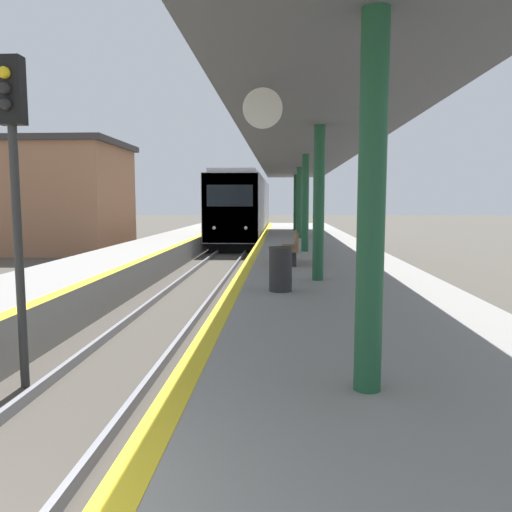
% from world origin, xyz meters
% --- Properties ---
extents(train, '(2.87, 17.96, 4.34)m').
position_xyz_m(train, '(0.00, 31.75, 2.21)').
color(train, black).
rests_on(train, ground).
extents(signal_near, '(0.36, 0.31, 4.56)m').
position_xyz_m(signal_near, '(-1.05, 4.86, 3.19)').
color(signal_near, '#2D2D2D').
rests_on(signal_near, ground).
extents(station_canopy, '(3.60, 32.77, 3.59)m').
position_xyz_m(station_canopy, '(3.41, 15.80, 4.31)').
color(station_canopy, '#1E5133').
rests_on(station_canopy, platform_right).
extents(trash_bin, '(0.47, 0.47, 0.86)m').
position_xyz_m(trash_bin, '(2.58, 7.81, 1.33)').
color(trash_bin, '#262628').
rests_on(trash_bin, platform_right).
extents(bench, '(0.44, 1.78, 0.92)m').
position_xyz_m(bench, '(2.89, 12.24, 1.38)').
color(bench, brown).
rests_on(bench, platform_right).
extents(station_building, '(10.38, 6.36, 5.77)m').
position_xyz_m(station_building, '(-10.91, 23.98, 2.90)').
color(station_building, '#9E6B4C').
rests_on(station_building, ground).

